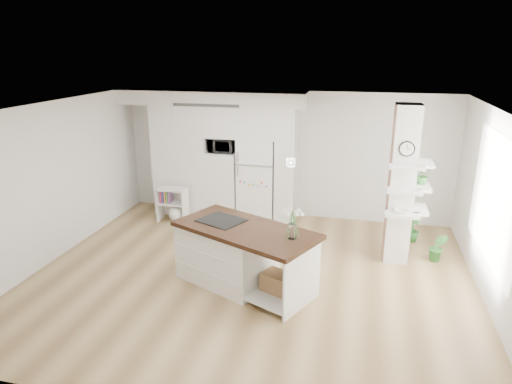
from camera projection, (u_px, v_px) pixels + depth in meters
floor at (251, 276)px, 7.40m from camera, size 7.00×6.00×0.01m
room at (251, 166)px, 6.84m from camera, size 7.04×6.04×2.72m
cabinet_wall at (215, 147)px, 9.74m from camera, size 4.00×0.71×2.70m
refrigerator at (257, 178)px, 9.74m from camera, size 0.78×0.69×1.75m
column at (407, 187)px, 7.51m from camera, size 0.69×0.90×2.70m
window at (494, 199)px, 6.45m from camera, size 0.00×2.40×2.40m
pendant_light at (368, 152)px, 6.52m from camera, size 0.12×0.12×0.10m
kitchen_island at (233, 252)px, 7.09m from camera, size 2.41×1.85×1.55m
bookshelf at (174, 207)px, 9.68m from camera, size 0.62×0.37×0.72m
floor_plant_a at (438, 247)px, 7.85m from camera, size 0.33×0.29×0.53m
floor_plant_b at (412, 229)px, 8.69m from camera, size 0.35×0.35×0.49m
microwave at (222, 145)px, 9.64m from camera, size 0.54×0.37×0.30m
shelf_plant at (423, 175)px, 7.56m from camera, size 0.27×0.23×0.30m
decor_bowl at (401, 211)px, 7.42m from camera, size 0.22×0.22×0.05m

